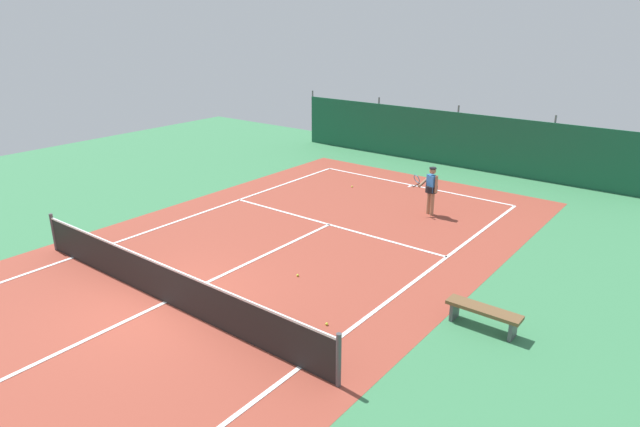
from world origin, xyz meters
TOP-DOWN VIEW (x-y plane):
  - ground_plane at (0.00, 0.00)m, footprint 36.00×36.00m
  - court_surface at (0.00, 0.00)m, footprint 11.02×26.60m
  - tennis_net at (0.00, 0.00)m, footprint 10.12×0.10m
  - back_fence at (-0.00, 16.19)m, footprint 16.30×0.98m
  - tennis_player at (2.10, 9.27)m, footprint 0.85×0.63m
  - tennis_ball_near_player at (-1.73, 10.21)m, footprint 0.07×0.07m
  - tennis_ball_midcourt at (1.58, 2.94)m, footprint 0.07×0.07m
  - tennis_ball_by_sideline at (3.60, 1.51)m, footprint 0.07×0.07m
  - parked_car at (-0.77, 17.79)m, footprint 2.09×4.24m
  - courtside_bench at (6.31, 3.48)m, footprint 1.60×0.40m

SIDE VIEW (x-z plane):
  - ground_plane at x=0.00m, z-range 0.00..0.00m
  - court_surface at x=0.00m, z-range 0.00..0.01m
  - tennis_ball_near_player at x=-1.73m, z-range 0.00..0.07m
  - tennis_ball_midcourt at x=1.58m, z-range 0.00..0.07m
  - tennis_ball_by_sideline at x=3.60m, z-range 0.00..0.07m
  - courtside_bench at x=6.31m, z-range 0.13..0.62m
  - tennis_net at x=0.00m, z-range -0.04..1.06m
  - back_fence at x=0.00m, z-range -0.68..2.02m
  - parked_car at x=-0.77m, z-range 0.00..1.68m
  - tennis_player at x=2.10m, z-range 0.14..1.78m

